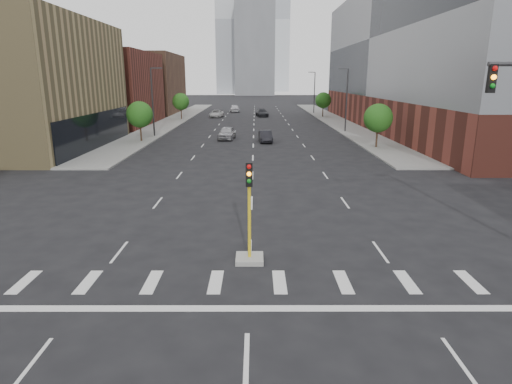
{
  "coord_description": "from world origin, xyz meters",
  "views": [
    {
      "loc": [
        0.26,
        -8.25,
        7.72
      ],
      "look_at": [
        0.29,
        11.3,
        2.5
      ],
      "focal_mm": 30.0,
      "sensor_mm": 36.0,
      "label": 1
    }
  ],
  "objects_px": {
    "median_traffic_signal": "(249,240)",
    "car_distant": "(235,108)",
    "car_mid_right": "(265,136)",
    "car_deep_right": "(262,113)",
    "car_far_left": "(217,114)",
    "car_near_left": "(227,133)"
  },
  "relations": [
    {
      "from": "car_deep_right",
      "to": "car_distant",
      "type": "bearing_deg",
      "value": 108.51
    },
    {
      "from": "car_near_left",
      "to": "median_traffic_signal",
      "type": "bearing_deg",
      "value": -79.06
    },
    {
      "from": "car_mid_right",
      "to": "car_deep_right",
      "type": "xyz_separation_m",
      "value": [
        0.14,
        36.39,
        0.05
      ]
    },
    {
      "from": "car_near_left",
      "to": "car_far_left",
      "type": "height_order",
      "value": "car_near_left"
    },
    {
      "from": "car_deep_right",
      "to": "car_distant",
      "type": "xyz_separation_m",
      "value": [
        -6.25,
        12.58,
        0.1
      ]
    },
    {
      "from": "car_mid_right",
      "to": "car_far_left",
      "type": "relative_size",
      "value": 0.82
    },
    {
      "from": "median_traffic_signal",
      "to": "car_far_left",
      "type": "height_order",
      "value": "median_traffic_signal"
    },
    {
      "from": "car_mid_right",
      "to": "car_far_left",
      "type": "distance_m",
      "value": 36.16
    },
    {
      "from": "car_far_left",
      "to": "car_deep_right",
      "type": "height_order",
      "value": "car_deep_right"
    },
    {
      "from": "median_traffic_signal",
      "to": "car_far_left",
      "type": "distance_m",
      "value": 71.38
    },
    {
      "from": "median_traffic_signal",
      "to": "car_distant",
      "type": "xyz_separation_m",
      "value": [
        -4.61,
        84.95,
        -0.12
      ]
    },
    {
      "from": "median_traffic_signal",
      "to": "car_distant",
      "type": "relative_size",
      "value": 0.88
    },
    {
      "from": "car_far_left",
      "to": "car_distant",
      "type": "bearing_deg",
      "value": 81.58
    },
    {
      "from": "car_mid_right",
      "to": "median_traffic_signal",
      "type": "bearing_deg",
      "value": -96.6
    },
    {
      "from": "car_far_left",
      "to": "car_near_left",
      "type": "bearing_deg",
      "value": -78.73
    },
    {
      "from": "car_near_left",
      "to": "car_far_left",
      "type": "bearing_deg",
      "value": 103.23
    },
    {
      "from": "car_near_left",
      "to": "car_deep_right",
      "type": "height_order",
      "value": "car_near_left"
    },
    {
      "from": "car_far_left",
      "to": "median_traffic_signal",
      "type": "bearing_deg",
      "value": -79.97
    },
    {
      "from": "car_mid_right",
      "to": "car_deep_right",
      "type": "bearing_deg",
      "value": 85.56
    },
    {
      "from": "car_mid_right",
      "to": "car_far_left",
      "type": "height_order",
      "value": "car_far_left"
    },
    {
      "from": "car_far_left",
      "to": "car_deep_right",
      "type": "bearing_deg",
      "value": 12.46
    },
    {
      "from": "car_near_left",
      "to": "car_deep_right",
      "type": "bearing_deg",
      "value": 87.31
    }
  ]
}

